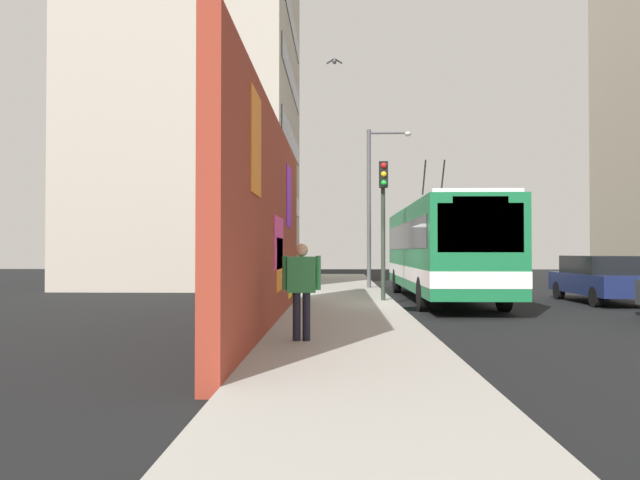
{
  "coord_description": "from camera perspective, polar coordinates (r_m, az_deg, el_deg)",
  "views": [
    {
      "loc": [
        -18.08,
        1.83,
        1.74
      ],
      "look_at": [
        1.76,
        2.4,
        2.1
      ],
      "focal_mm": 34.04,
      "sensor_mm": 36.0,
      "label": 1
    }
  ],
  "objects": [
    {
      "name": "ground_plane",
      "position": [
        18.25,
        7.44,
        -6.51
      ],
      "size": [
        80.0,
        80.0,
        0.0
      ],
      "primitive_type": "plane",
      "color": "black"
    },
    {
      "name": "sidewalk_slab",
      "position": [
        18.15,
        2.38,
        -6.31
      ],
      "size": [
        48.0,
        3.2,
        0.15
      ],
      "primitive_type": "cube",
      "color": "#9E9B93",
      "rests_on": "ground_plane"
    },
    {
      "name": "graffiti_wall",
      "position": [
        13.8,
        -4.68,
        1.62
      ],
      "size": [
        13.22,
        0.32,
        4.76
      ],
      "color": "maroon",
      "rests_on": "ground_plane"
    },
    {
      "name": "building_far_left",
      "position": [
        33.63,
        -11.3,
        12.09
      ],
      "size": [
        13.54,
        9.91,
        18.74
      ],
      "color": "#B2A899",
      "rests_on": "ground_plane"
    },
    {
      "name": "city_bus",
      "position": [
        21.71,
        11.27,
        -0.7
      ],
      "size": [
        11.98,
        2.6,
        5.14
      ],
      "color": "#19723F",
      "rests_on": "ground_plane"
    },
    {
      "name": "parked_car_navy",
      "position": [
        22.42,
        24.88,
        -3.26
      ],
      "size": [
        4.74,
        1.89,
        1.58
      ],
      "color": "navy",
      "rests_on": "ground_plane"
    },
    {
      "name": "pedestrian_near_wall",
      "position": [
        10.78,
        -1.75,
        -4.08
      ],
      "size": [
        0.23,
        0.69,
        1.72
      ],
      "color": "#1E1E2D",
      "rests_on": "sidewalk_slab"
    },
    {
      "name": "traffic_light",
      "position": [
        19.64,
        5.97,
        3.09
      ],
      "size": [
        0.49,
        0.28,
        4.49
      ],
      "color": "#2D382D",
      "rests_on": "sidewalk_slab"
    },
    {
      "name": "street_lamp",
      "position": [
        26.65,
        5.08,
        4.08
      ],
      "size": [
        0.44,
        1.94,
        6.91
      ],
      "color": "#4C4C51",
      "rests_on": "sidewalk_slab"
    },
    {
      "name": "flying_pigeons",
      "position": [
        21.2,
        1.37,
        16.41
      ],
      "size": [
        0.32,
        0.53,
        0.17
      ],
      "color": "slate"
    },
    {
      "name": "curbside_puddle",
      "position": [
        18.47,
        9.25,
        -6.43
      ],
      "size": [
        1.52,
        1.52,
        0.0
      ],
      "primitive_type": "cylinder",
      "color": "black",
      "rests_on": "ground_plane"
    }
  ]
}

